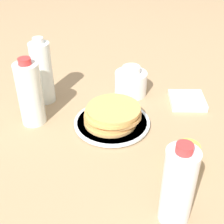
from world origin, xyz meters
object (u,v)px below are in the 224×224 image
Objects in this scene: pancake_stack at (112,115)px; juice_glass at (187,156)px; plate at (112,123)px; cream_jug at (131,82)px; water_bottle_mid at (178,186)px; water_bottle_near at (30,94)px; water_bottle_far at (42,73)px.

pancake_stack reaches higher than juice_glass.
cream_jug is (-0.05, 0.19, 0.04)m from plate.
water_bottle_mid is (0.04, -0.17, 0.06)m from juice_glass.
pancake_stack is 0.85× the size of water_bottle_mid.
plate is at bearing 131.74° from pancake_stack.
water_bottle_near is (-0.47, -0.08, 0.07)m from juice_glass.
pancake_stack is 1.56× the size of cream_jug.
water_bottle_far is at bearing -137.55° from cream_jug.
water_bottle_near is at bearing 170.46° from water_bottle_mid.
plate is at bearing 29.88° from water_bottle_near.
plate is at bearing -75.50° from cream_jug.
water_bottle_near reaches higher than plate.
water_bottle_mid reaches higher than cream_jug.
juice_glass is at bearing 104.07° from water_bottle_mid.
juice_glass is 0.54m from water_bottle_far.
water_bottle_near is 0.52m from water_bottle_mid.
cream_jug is at bearing 104.50° from plate.
water_bottle_near is at bearing -62.37° from water_bottle_far.
juice_glass is at bearing -37.03° from cream_jug.
juice_glass is 0.48m from water_bottle_near.
pancake_stack is at bearing -75.14° from cream_jug.
plate is 3.56× the size of juice_glass.
water_bottle_far reaches higher than cream_jug.
water_bottle_far is at bearing 176.61° from juice_glass.
water_bottle_near reaches higher than juice_glass.
water_bottle_far is (-0.57, 0.20, 0.01)m from water_bottle_mid.
water_bottle_far reaches higher than water_bottle_near.
cream_jug is 0.52× the size of water_bottle_near.
water_bottle_near is at bearing -150.75° from pancake_stack.
pancake_stack is (0.00, -0.00, 0.03)m from plate.
water_bottle_mid is at bearing -34.50° from pancake_stack.
cream_jug is 0.54× the size of water_bottle_mid.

